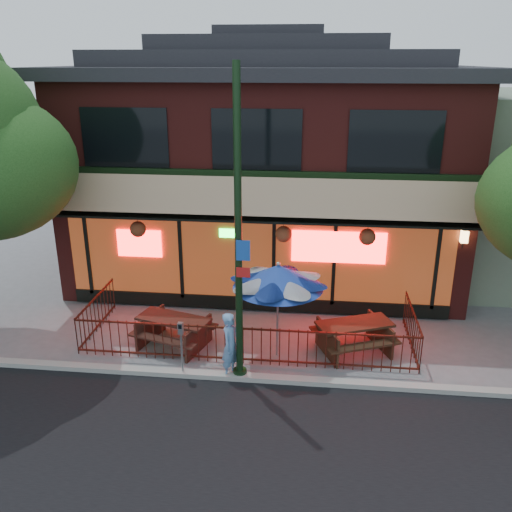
% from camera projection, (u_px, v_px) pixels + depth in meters
% --- Properties ---
extents(ground, '(80.00, 80.00, 0.00)m').
position_uv_depth(ground, '(242.00, 368.00, 13.07)').
color(ground, gray).
rests_on(ground, ground).
extents(curb, '(80.00, 0.25, 0.12)m').
position_uv_depth(curb, '(239.00, 377.00, 12.58)').
color(curb, '#999993').
rests_on(curb, ground).
extents(restaurant_building, '(12.96, 9.49, 8.05)m').
position_uv_depth(restaurant_building, '(269.00, 150.00, 18.29)').
color(restaurant_building, maroon).
rests_on(restaurant_building, ground).
extents(patio_fence, '(8.44, 2.62, 1.00)m').
position_uv_depth(patio_fence, '(245.00, 334.00, 13.32)').
color(patio_fence, '#42150E').
rests_on(patio_fence, ground).
extents(street_light, '(0.43, 0.32, 7.00)m').
position_uv_depth(street_light, '(239.00, 250.00, 11.61)').
color(street_light, black).
rests_on(street_light, ground).
extents(picnic_table_left, '(2.19, 1.90, 0.79)m').
position_uv_depth(picnic_table_left, '(174.00, 327.00, 13.90)').
color(picnic_table_left, '#3F1E16').
rests_on(picnic_table_left, ground).
extents(picnic_table_right, '(2.28, 2.05, 0.80)m').
position_uv_depth(picnic_table_right, '(354.00, 333.00, 13.62)').
color(picnic_table_right, '#392114').
rests_on(picnic_table_right, ground).
extents(patio_umbrella, '(2.19, 2.19, 2.50)m').
position_uv_depth(patio_umbrella, '(278.00, 276.00, 12.91)').
color(patio_umbrella, gray).
rests_on(patio_umbrella, ground).
extents(pedestrian, '(0.56, 0.68, 1.60)m').
position_uv_depth(pedestrian, '(231.00, 345.00, 12.49)').
color(pedestrian, '#6593CA').
rests_on(pedestrian, ground).
extents(parking_meter_near, '(0.13, 0.11, 1.38)m').
position_uv_depth(parking_meter_near, '(181.00, 340.00, 12.44)').
color(parking_meter_near, gray).
rests_on(parking_meter_near, ground).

